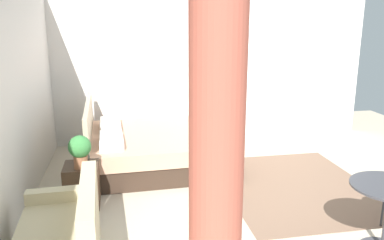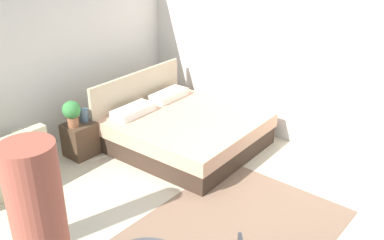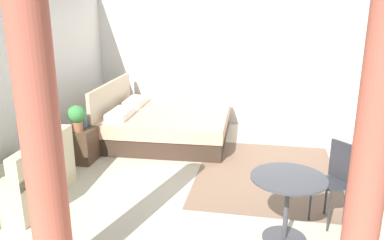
{
  "view_description": "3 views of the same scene",
  "coord_description": "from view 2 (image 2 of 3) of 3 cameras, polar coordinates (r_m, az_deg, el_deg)",
  "views": [
    {
      "loc": [
        -4.42,
        1.71,
        2.22
      ],
      "look_at": [
        0.5,
        0.79,
        0.92
      ],
      "focal_mm": 36.71,
      "sensor_mm": 36.0,
      "label": 1
    },
    {
      "loc": [
        -3.18,
        -2.74,
        3.21
      ],
      "look_at": [
        0.64,
        0.42,
        0.94
      ],
      "focal_mm": 40.15,
      "sensor_mm": 36.0,
      "label": 2
    },
    {
      "loc": [
        -4.94,
        -0.47,
        2.28
      ],
      "look_at": [
        -0.2,
        0.42,
        0.86
      ],
      "focal_mm": 35.83,
      "sensor_mm": 36.0,
      "label": 3
    }
  ],
  "objects": [
    {
      "name": "wall_back",
      "position": [
        6.76,
        -20.38,
        7.13
      ],
      "size": [
        8.31,
        0.12,
        2.71
      ],
      "primitive_type": "cube",
      "color": "silver",
      "rests_on": "ground"
    },
    {
      "name": "bed",
      "position": [
        6.72,
        -1.15,
        -1.26
      ],
      "size": [
        2.05,
        2.17,
        1.02
      ],
      "color": "#38281E",
      "rests_on": "ground"
    },
    {
      "name": "vase",
      "position": [
        6.59,
        -14.15,
        0.64
      ],
      "size": [
        0.13,
        0.13,
        0.2
      ],
      "color": "slate",
      "rests_on": "nightstand"
    },
    {
      "name": "ground_plane",
      "position": [
        5.29,
        -0.92,
        -12.88
      ],
      "size": [
        8.31,
        8.86,
        0.02
      ],
      "primitive_type": "cube",
      "color": "beige"
    },
    {
      "name": "wall_right",
      "position": [
        6.71,
        14.04,
        7.81
      ],
      "size": [
        0.12,
        5.86,
        2.71
      ],
      "primitive_type": "cube",
      "color": "silver",
      "rests_on": "ground"
    },
    {
      "name": "potted_plant",
      "position": [
        6.41,
        -15.69,
        1.05
      ],
      "size": [
        0.26,
        0.26,
        0.4
      ],
      "color": "#935B3D",
      "rests_on": "nightstand"
    },
    {
      "name": "area_rug",
      "position": [
        5.14,
        5.79,
        -14.15
      ],
      "size": [
        2.44,
        1.95,
        0.01
      ],
      "primitive_type": "cube",
      "color": "#7F604C",
      "rests_on": "ground"
    },
    {
      "name": "nightstand",
      "position": [
        6.67,
        -14.6,
        -2.51
      ],
      "size": [
        0.43,
        0.4,
        0.52
      ],
      "color": "#473323",
      "rests_on": "ground"
    }
  ]
}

